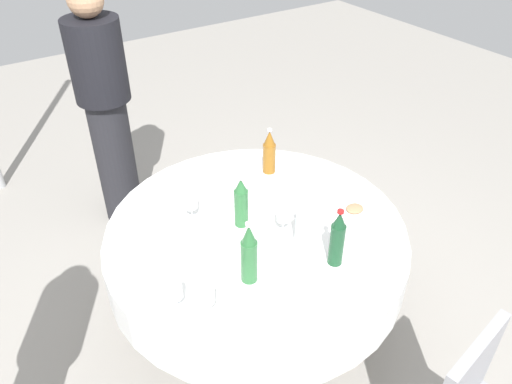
% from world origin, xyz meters
% --- Properties ---
extents(ground_plane, '(10.00, 10.00, 0.00)m').
position_xyz_m(ground_plane, '(0.00, 0.00, 0.00)').
color(ground_plane, gray).
extents(dining_table, '(1.48, 1.48, 0.74)m').
position_xyz_m(dining_table, '(0.00, 0.00, 0.59)').
color(dining_table, white).
rests_on(dining_table, ground_plane).
extents(bottle_dark_green_right, '(0.07, 0.07, 0.29)m').
position_xyz_m(bottle_dark_green_right, '(-0.15, 0.41, 0.87)').
color(bottle_dark_green_right, '#194728').
rests_on(bottle_dark_green_right, dining_table).
extents(bottle_clear_left, '(0.06, 0.06, 0.25)m').
position_xyz_m(bottle_clear_left, '(-0.10, 0.22, 0.86)').
color(bottle_clear_left, silver).
rests_on(bottle_clear_left, dining_table).
extents(bottle_green_mid, '(0.07, 0.07, 0.31)m').
position_xyz_m(bottle_green_mid, '(0.22, 0.28, 0.88)').
color(bottle_green_mid, '#2D6B38').
rests_on(bottle_green_mid, dining_table).
extents(bottle_green_south, '(0.07, 0.07, 0.27)m').
position_xyz_m(bottle_green_south, '(0.05, -0.05, 0.87)').
color(bottle_green_south, '#2D6B38').
rests_on(bottle_green_south, dining_table).
extents(bottle_amber_north, '(0.07, 0.07, 0.27)m').
position_xyz_m(bottle_amber_north, '(-0.33, -0.36, 0.86)').
color(bottle_amber_north, '#8C5619').
rests_on(bottle_amber_north, dining_table).
extents(wine_glass_south, '(0.07, 0.07, 0.14)m').
position_xyz_m(wine_glass_south, '(0.55, 0.26, 0.84)').
color(wine_glass_south, white).
rests_on(wine_glass_south, dining_table).
extents(wine_glass_north, '(0.06, 0.06, 0.14)m').
position_xyz_m(wine_glass_north, '(-0.08, 0.11, 0.84)').
color(wine_glass_north, white).
rests_on(wine_glass_north, dining_table).
extents(wine_glass_outer, '(0.07, 0.07, 0.15)m').
position_xyz_m(wine_glass_outer, '(0.47, 0.36, 0.85)').
color(wine_glass_outer, white).
rests_on(wine_glass_outer, dining_table).
extents(wine_glass_front, '(0.07, 0.07, 0.14)m').
position_xyz_m(wine_glass_front, '(0.23, -0.23, 0.83)').
color(wine_glass_front, white).
rests_on(wine_glass_front, dining_table).
extents(plate_rear, '(0.24, 0.24, 0.02)m').
position_xyz_m(plate_rear, '(-0.43, -0.18, 0.75)').
color(plate_rear, white).
rests_on(plate_rear, dining_table).
extents(plate_near, '(0.20, 0.20, 0.04)m').
position_xyz_m(plate_near, '(-0.46, 0.19, 0.75)').
color(plate_near, white).
rests_on(plate_near, dining_table).
extents(knife_left, '(0.15, 0.12, 0.00)m').
position_xyz_m(knife_left, '(0.00, 0.56, 0.74)').
color(knife_left, silver).
rests_on(knife_left, dining_table).
extents(fork_mid, '(0.17, 0.08, 0.00)m').
position_xyz_m(fork_mid, '(-0.10, -0.13, 0.74)').
color(fork_mid, silver).
rests_on(fork_mid, dining_table).
extents(knife_south, '(0.18, 0.03, 0.00)m').
position_xyz_m(knife_south, '(0.07, 0.29, 0.74)').
color(knife_south, silver).
rests_on(knife_south, dining_table).
extents(folded_napkin, '(0.16, 0.16, 0.02)m').
position_xyz_m(folded_napkin, '(0.06, -0.54, 0.75)').
color(folded_napkin, white).
rests_on(folded_napkin, dining_table).
extents(person_right, '(0.34, 0.34, 1.63)m').
position_xyz_m(person_right, '(0.22, -1.40, 0.85)').
color(person_right, '#26262B').
rests_on(person_right, ground_plane).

